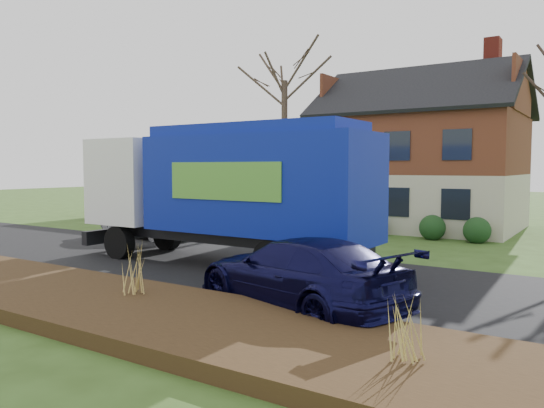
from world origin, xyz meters
The scene contains 12 objects.
ground centered at (0.00, 0.00, 0.00)m, with size 120.00×120.00×0.00m, color #2F4818.
road centered at (0.00, 0.00, 0.01)m, with size 80.00×7.00×0.02m, color black.
mulch_verge centered at (0.00, -5.30, 0.15)m, with size 80.00×3.50×0.30m, color black.
main_house centered at (1.49, 13.91, 4.03)m, with size 12.95×8.95×9.26m.
ranch_house centered at (-12.00, 13.00, 1.81)m, with size 9.80×8.20×3.70m.
garbage_truck centered at (0.12, 0.37, 2.49)m, with size 10.10×2.76×4.33m.
silver_sedan centered at (-6.64, 3.48, 0.79)m, with size 1.67×4.79×1.58m, color #95979C.
navy_wagon centered at (4.54, -2.82, 0.78)m, with size 2.17×5.34×1.55m, color black.
tree_front_west centered at (-4.05, 10.48, 8.52)m, with size 3.48×3.48×10.33m.
tree_back centered at (3.27, 21.73, 8.57)m, with size 3.25×3.25×10.28m.
grass_clump_mid centered at (1.53, -4.70, 0.84)m, with size 0.39×0.32×1.08m.
grass_clump_east centered at (7.78, -5.37, 0.78)m, with size 0.39×0.32×0.97m.
Camera 1 is at (10.26, -12.65, 3.06)m, focal length 35.00 mm.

